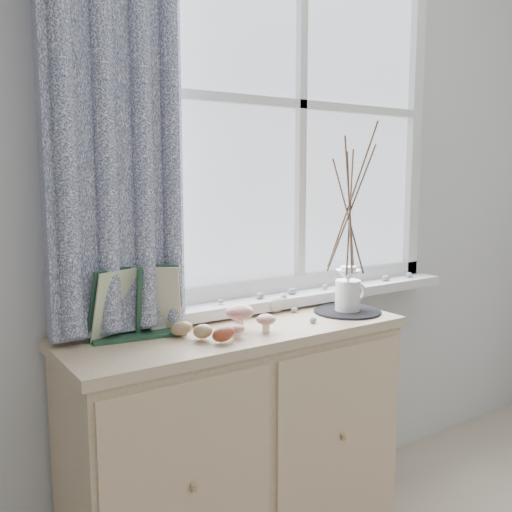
# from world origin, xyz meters

# --- Properties ---
(sideboard) EXTENTS (1.20, 0.45, 0.85)m
(sideboard) POSITION_xyz_m (-0.15, 1.75, 0.43)
(sideboard) COLOR beige
(sideboard) RESTS_ON ground
(botanical_book) EXTENTS (0.36, 0.18, 0.24)m
(botanical_book) POSITION_xyz_m (-0.47, 1.80, 0.97)
(botanical_book) COLOR #21452F
(botanical_book) RESTS_ON sideboard
(toadstool_cluster) EXTENTS (0.18, 0.15, 0.09)m
(toadstool_cluster) POSITION_xyz_m (-0.15, 1.69, 0.90)
(toadstool_cluster) COLOR white
(toadstool_cluster) RESTS_ON sideboard
(wooden_eggs) EXTENTS (0.14, 0.18, 0.07)m
(wooden_eggs) POSITION_xyz_m (-0.32, 1.68, 0.88)
(wooden_eggs) COLOR #A3825A
(wooden_eggs) RESTS_ON sideboard
(songbird_figurine) EXTENTS (0.14, 0.09, 0.07)m
(songbird_figurine) POSITION_xyz_m (0.09, 1.86, 0.88)
(songbird_figurine) COLOR beige
(songbird_figurine) RESTS_ON sideboard
(crocheted_doily) EXTENTS (0.26, 0.26, 0.01)m
(crocheted_doily) POSITION_xyz_m (0.32, 1.70, 0.85)
(crocheted_doily) COLOR black
(crocheted_doily) RESTS_ON sideboard
(twig_pitcher) EXTENTS (0.28, 0.28, 0.72)m
(twig_pitcher) POSITION_xyz_m (0.32, 1.70, 1.26)
(twig_pitcher) COLOR silver
(twig_pitcher) RESTS_ON crocheted_doily
(sideboard_pebbles) EXTENTS (0.33, 0.22, 0.02)m
(sideboard_pebbles) POSITION_xyz_m (0.15, 1.75, 0.86)
(sideboard_pebbles) COLOR #9B9B9E
(sideboard_pebbles) RESTS_ON sideboard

